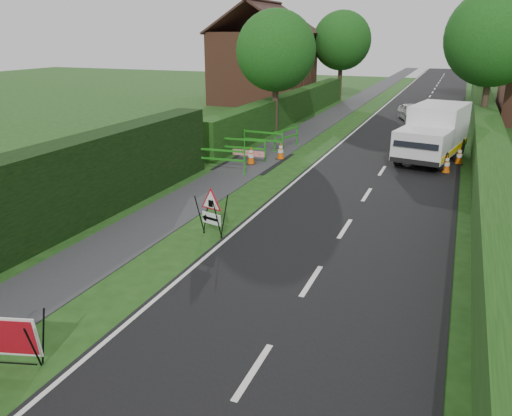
% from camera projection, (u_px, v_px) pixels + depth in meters
% --- Properties ---
extents(ground, '(120.00, 120.00, 0.00)m').
position_uv_depth(ground, '(194.00, 281.00, 11.45)').
color(ground, '#1C4012').
rests_on(ground, ground).
extents(road_surface, '(6.00, 90.00, 0.02)m').
position_uv_depth(road_surface, '(426.00, 102.00, 41.17)').
color(road_surface, black).
rests_on(road_surface, ground).
extents(footpath, '(2.00, 90.00, 0.02)m').
position_uv_depth(footpath, '(360.00, 99.00, 43.12)').
color(footpath, '#2D2D30').
rests_on(footpath, ground).
extents(hedge_west_near, '(1.10, 18.00, 2.50)m').
position_uv_depth(hedge_west_near, '(28.00, 248.00, 13.23)').
color(hedge_west_near, black).
rests_on(hedge_west_near, ground).
extents(hedge_west_far, '(1.00, 24.00, 1.80)m').
position_uv_depth(hedge_west_far, '(290.00, 121.00, 32.47)').
color(hedge_west_far, '#14380F').
rests_on(hedge_west_far, ground).
extents(hedge_east, '(1.20, 50.00, 1.50)m').
position_uv_depth(hedge_east, '(485.00, 156.00, 23.14)').
color(hedge_east, '#14380F').
rests_on(hedge_east, ground).
extents(house_west, '(7.50, 7.40, 7.88)m').
position_uv_depth(house_west, '(263.00, 66.00, 40.28)').
color(house_west, brown).
rests_on(house_west, ground).
extents(tree_nw, '(4.40, 4.40, 6.70)m').
position_uv_depth(tree_nw, '(276.00, 51.00, 27.34)').
color(tree_nw, '#2D2116').
rests_on(tree_nw, ground).
extents(tree_ne, '(5.20, 5.20, 7.79)m').
position_uv_depth(tree_ne, '(494.00, 38.00, 26.71)').
color(tree_ne, '#2D2116').
rests_on(tree_ne, ground).
extents(tree_fw, '(4.80, 4.80, 7.24)m').
position_uv_depth(tree_fw, '(342.00, 41.00, 41.22)').
color(tree_fw, '#2D2116').
rests_on(tree_fw, ground).
extents(tree_fe, '(4.20, 4.20, 6.33)m').
position_uv_depth(tree_fe, '(484.00, 48.00, 41.01)').
color(tree_fe, '#2D2116').
rests_on(tree_fe, ground).
extents(red_rect_sign, '(1.24, 0.95, 0.94)m').
position_uv_depth(red_rect_sign, '(7.00, 338.00, 8.39)').
color(red_rect_sign, black).
rests_on(red_rect_sign, ground).
extents(triangle_sign, '(0.98, 0.98, 1.19)m').
position_uv_depth(triangle_sign, '(210.00, 208.00, 13.73)').
color(triangle_sign, black).
rests_on(triangle_sign, ground).
extents(works_van, '(2.96, 5.53, 2.39)m').
position_uv_depth(works_van, '(434.00, 132.00, 22.06)').
color(works_van, silver).
rests_on(works_van, ground).
extents(traffic_cone_0, '(0.38, 0.38, 0.79)m').
position_uv_depth(traffic_cone_0, '(447.00, 164.00, 20.20)').
color(traffic_cone_0, black).
rests_on(traffic_cone_0, ground).
extents(traffic_cone_1, '(0.38, 0.38, 0.79)m').
position_uv_depth(traffic_cone_1, '(459.00, 155.00, 21.60)').
color(traffic_cone_1, black).
rests_on(traffic_cone_1, ground).
extents(traffic_cone_2, '(0.38, 0.38, 0.79)m').
position_uv_depth(traffic_cone_2, '(448.00, 148.00, 22.91)').
color(traffic_cone_2, black).
rests_on(traffic_cone_2, ground).
extents(traffic_cone_3, '(0.38, 0.38, 0.79)m').
position_uv_depth(traffic_cone_3, '(251.00, 155.00, 21.59)').
color(traffic_cone_3, black).
rests_on(traffic_cone_3, ground).
extents(traffic_cone_4, '(0.38, 0.38, 0.79)m').
position_uv_depth(traffic_cone_4, '(281.00, 151.00, 22.45)').
color(traffic_cone_4, black).
rests_on(traffic_cone_4, ground).
extents(ped_barrier_0, '(2.08, 0.52, 1.00)m').
position_uv_depth(ped_barrier_0, '(221.00, 157.00, 20.23)').
color(ped_barrier_0, '#1E8418').
rests_on(ped_barrier_0, ground).
extents(ped_barrier_1, '(2.08, 0.48, 1.00)m').
position_uv_depth(ped_barrier_1, '(244.00, 146.00, 22.28)').
color(ped_barrier_1, '#1E8418').
rests_on(ped_barrier_1, ground).
extents(ped_barrier_2, '(2.08, 0.47, 1.00)m').
position_uv_depth(ped_barrier_2, '(263.00, 138.00, 23.89)').
color(ped_barrier_2, '#1E8418').
rests_on(ped_barrier_2, ground).
extents(ped_barrier_3, '(0.86, 2.08, 1.00)m').
position_uv_depth(ped_barrier_3, '(286.00, 136.00, 24.51)').
color(ped_barrier_3, '#1E8418').
rests_on(ped_barrier_3, ground).
extents(redwhite_plank, '(1.50, 0.06, 0.25)m').
position_uv_depth(redwhite_plank, '(248.00, 163.00, 21.90)').
color(redwhite_plank, red).
rests_on(redwhite_plank, ground).
extents(litter_can, '(0.12, 0.07, 0.07)m').
position_uv_depth(litter_can, '(39.00, 351.00, 8.93)').
color(litter_can, '#BF7F4C').
rests_on(litter_can, ground).
extents(hatchback_car, '(2.32, 3.46, 1.09)m').
position_uv_depth(hatchback_car, '(411.00, 112.00, 32.44)').
color(hatchback_car, silver).
rests_on(hatchback_car, ground).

